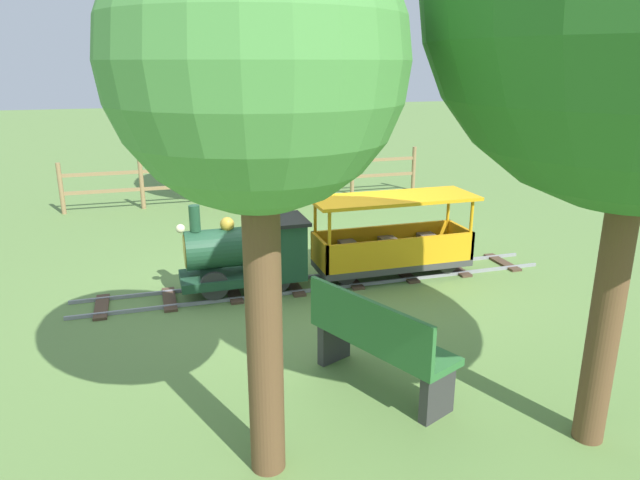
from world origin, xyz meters
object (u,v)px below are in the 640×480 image
(oak_tree_far, at_px, (262,57))
(conductor_person, at_px, (261,193))
(locomotive, at_px, (249,252))
(park_bench, at_px, (378,342))
(passenger_car, at_px, (392,243))
(oak_tree_near, at_px, (256,67))

(oak_tree_far, bearing_deg, conductor_person, 167.60)
(locomotive, xyz_separation_m, conductor_person, (0.90, -0.34, 0.47))
(park_bench, distance_m, oak_tree_far, 6.78)
(locomotive, xyz_separation_m, passenger_car, (0.00, -1.77, -0.06))
(park_bench, relative_size, oak_tree_near, 0.40)
(conductor_person, xyz_separation_m, oak_tree_far, (3.15, -0.69, 1.68))
(conductor_person, height_order, oak_tree_far, oak_tree_far)
(locomotive, distance_m, oak_tree_far, 4.70)
(conductor_person, bearing_deg, locomotive, 159.37)
(passenger_car, bearing_deg, oak_tree_far, 10.36)
(locomotive, bearing_deg, passenger_car, -90.00)
(passenger_car, height_order, oak_tree_near, oak_tree_near)
(locomotive, height_order, passenger_car, locomotive)
(passenger_car, relative_size, oak_tree_far, 0.50)
(locomotive, xyz_separation_m, park_bench, (-2.35, -0.61, -0.07))
(locomotive, relative_size, oak_tree_near, 0.43)
(park_bench, bearing_deg, conductor_person, 4.81)
(passenger_car, xyz_separation_m, oak_tree_near, (-3.02, 2.20, 2.09))
(conductor_person, xyz_separation_m, park_bench, (-3.25, -0.27, -0.54))
(oak_tree_near, relative_size, oak_tree_far, 0.85)
(passenger_car, xyz_separation_m, oak_tree_far, (4.05, 0.74, 2.21))
(conductor_person, distance_m, park_bench, 3.31)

